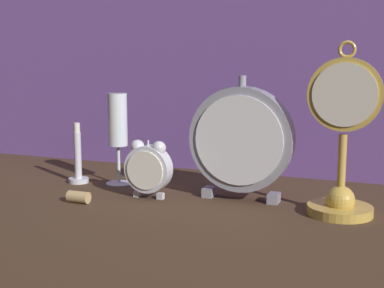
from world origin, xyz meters
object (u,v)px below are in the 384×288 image
object	(u,v)px
mantel_clock_silver	(241,140)
champagne_flute	(118,127)
alarm_clock_twin_bell	(148,166)
wine_cork	(79,197)
pocket_watch_on_stand	(342,152)
brass_candlestick	(78,164)

from	to	relation	value
mantel_clock_silver	champagne_flute	size ratio (longest dim) A/B	1.21
alarm_clock_twin_bell	wine_cork	size ratio (longest dim) A/B	2.68
pocket_watch_on_stand	brass_candlestick	size ratio (longest dim) A/B	2.27
mantel_clock_silver	brass_candlestick	bearing A→B (deg)	178.97
pocket_watch_on_stand	mantel_clock_silver	distance (m)	0.19
champagne_flute	wine_cork	xyz separation A→B (m)	(0.00, -0.16, -0.11)
brass_candlestick	wine_cork	xyz separation A→B (m)	(0.09, -0.14, -0.03)
alarm_clock_twin_bell	mantel_clock_silver	bearing A→B (deg)	17.31
alarm_clock_twin_bell	wine_cork	world-z (taller)	alarm_clock_twin_bell
brass_candlestick	champagne_flute	bearing A→B (deg)	12.29
alarm_clock_twin_bell	brass_candlestick	bearing A→B (deg)	163.31
mantel_clock_silver	champagne_flute	bearing A→B (deg)	174.67
pocket_watch_on_stand	alarm_clock_twin_bell	bearing A→B (deg)	-176.54
alarm_clock_twin_bell	wine_cork	distance (m)	0.14
wine_cork	mantel_clock_silver	bearing A→B (deg)	25.51
brass_candlestick	wine_cork	world-z (taller)	brass_candlestick
alarm_clock_twin_bell	wine_cork	bearing A→B (deg)	-143.53
alarm_clock_twin_bell	brass_candlestick	world-z (taller)	brass_candlestick
pocket_watch_on_stand	alarm_clock_twin_bell	size ratio (longest dim) A/B	2.63
mantel_clock_silver	champagne_flute	xyz separation A→B (m)	(-0.28, 0.03, 0.01)
brass_candlestick	alarm_clock_twin_bell	bearing A→B (deg)	-16.69
brass_candlestick	wine_cork	distance (m)	0.17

